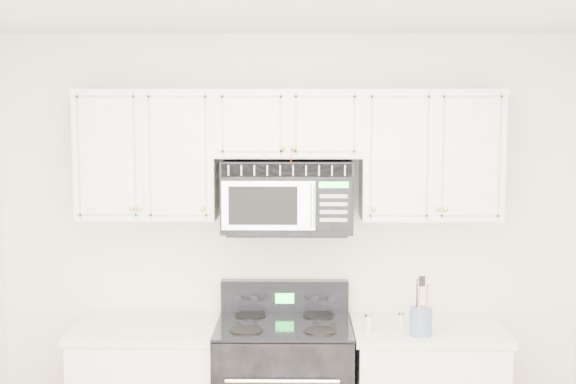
{
  "coord_description": "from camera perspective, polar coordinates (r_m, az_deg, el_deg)",
  "views": [
    {
      "loc": [
        0.07,
        -3.06,
        2.18
      ],
      "look_at": [
        0.0,
        1.3,
        1.71
      ],
      "focal_mm": 50.0,
      "sensor_mm": 36.0,
      "label": 1
    }
  ],
  "objects": [
    {
      "name": "shaker_salt",
      "position": [
        4.56,
        5.74,
        -9.2
      ],
      "size": [
        0.04,
        0.04,
        0.1
      ],
      "color": "silver",
      "rests_on": "base_cabinet_right"
    },
    {
      "name": "utensil_crock",
      "position": [
        4.52,
        9.42,
        -9.02
      ],
      "size": [
        0.12,
        0.12,
        0.33
      ],
      "color": "slate",
      "rests_on": "base_cabinet_right"
    },
    {
      "name": "room",
      "position": [
        3.18,
        -0.38,
        -9.85
      ],
      "size": [
        3.51,
        3.51,
        2.61
      ],
      "color": "brown",
      "rests_on": "ground"
    },
    {
      "name": "microwave",
      "position": [
        4.65,
        -0.06,
        -0.27
      ],
      "size": [
        0.75,
        0.42,
        0.41
      ],
      "color": "black",
      "rests_on": "ground"
    },
    {
      "name": "shaker_pepper",
      "position": [
        4.64,
        8.08,
        -9.0
      ],
      "size": [
        0.04,
        0.04,
        0.1
      ],
      "color": "silver",
      "rests_on": "base_cabinet_right"
    },
    {
      "name": "upper_cabinets",
      "position": [
        4.65,
        0.06,
        3.16
      ],
      "size": [
        2.44,
        0.37,
        0.75
      ],
      "color": "white",
      "rests_on": "ground"
    }
  ]
}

